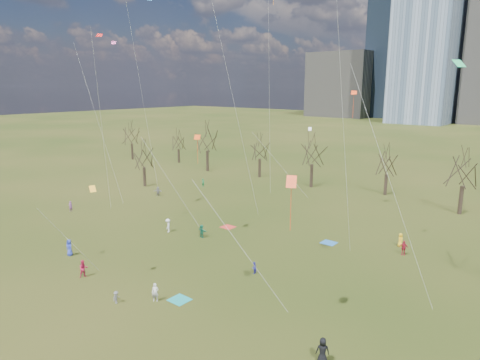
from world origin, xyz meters
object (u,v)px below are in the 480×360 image
Objects in this scene: blanket_crimson at (228,227)px; person_2 at (83,269)px; blanket_teal at (180,300)px; blanket_navy at (329,243)px; person_0 at (69,247)px; person_1 at (155,292)px.

person_2 is (-0.86, -19.25, 0.81)m from blanket_crimson.
blanket_navy is at bearing 80.69° from blanket_teal.
person_2 is at bearing -92.56° from blanket_crimson.
blanket_teal is 0.92× the size of person_0.
blanket_navy is (3.22, 19.67, 0.00)m from blanket_teal.
person_1 is 8.73m from person_2.
person_1 is at bearing -66.17° from person_2.
blanket_teal is at bearing 5.65° from person_1.
person_2 is at bearing -120.70° from blanket_navy.
blanket_navy is 12.77m from blanket_crimson.
blanket_navy is 25.97m from person_2.
blanket_crimson is at bearing 74.68° from person_1.
person_2 is (-8.64, -1.29, 0.06)m from person_1.
person_0 is (-19.11, -20.44, 0.85)m from blanket_navy.
blanket_teal is 15.93m from person_0.
person_1 is (7.78, -17.97, 0.76)m from blanket_crimson.
person_2 is (5.85, -1.89, -0.04)m from person_0.
person_0 is at bearing -177.24° from blanket_teal.
blanket_navy is at bearing 49.47° from person_0.
blanket_crimson is 18.64m from person_0.
person_0 reaches higher than person_1.
blanket_crimson is at bearing -166.10° from blanket_navy.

